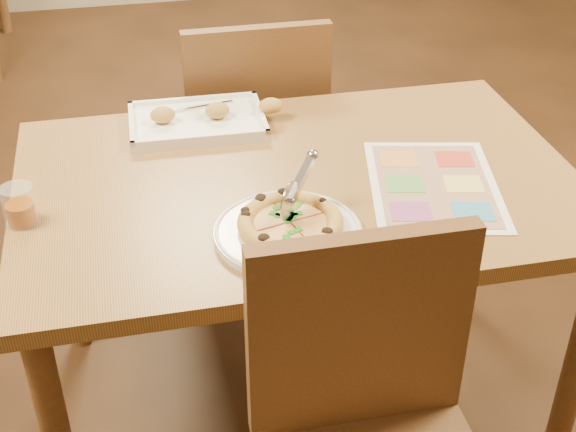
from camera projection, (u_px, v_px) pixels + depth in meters
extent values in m
plane|color=#351E0E|center=(296.00, 396.00, 2.26)|extent=(7.00, 7.00, 0.00)
cube|color=olive|center=(298.00, 184.00, 1.88)|extent=(1.30, 0.85, 0.04)
cylinder|color=brown|center=(65.00, 251.00, 2.27)|extent=(0.06, 0.06, 0.68)
cylinder|color=brown|center=(576.00, 366.00, 1.88)|extent=(0.06, 0.06, 0.68)
cylinder|color=brown|center=(457.00, 203.00, 2.48)|extent=(0.06, 0.06, 0.68)
cube|color=brown|center=(359.00, 336.00, 1.47)|extent=(0.42, 0.04, 0.45)
cube|color=brown|center=(249.00, 141.00, 2.58)|extent=(0.42, 0.42, 0.04)
cube|color=brown|center=(259.00, 102.00, 2.31)|extent=(0.42, 0.04, 0.45)
cylinder|color=silver|center=(288.00, 233.00, 1.66)|extent=(0.40, 0.40, 0.02)
cylinder|color=gold|center=(290.00, 226.00, 1.66)|extent=(0.22, 0.22, 0.01)
cylinder|color=#DCC078|center=(290.00, 223.00, 1.65)|extent=(0.18, 0.18, 0.01)
torus|color=gold|center=(290.00, 223.00, 1.65)|extent=(0.22, 0.22, 0.03)
cylinder|color=silver|center=(289.00, 201.00, 1.64)|extent=(0.05, 0.07, 0.09)
cube|color=silver|center=(301.00, 178.00, 1.67)|extent=(0.09, 0.11, 0.06)
cube|color=white|center=(197.00, 123.00, 2.07)|extent=(0.35, 0.25, 0.02)
cube|color=silver|center=(197.00, 119.00, 2.07)|extent=(0.17, 0.04, 0.00)
ellipsoid|color=#C48E46|center=(163.00, 115.00, 2.04)|extent=(0.06, 0.05, 0.04)
ellipsoid|color=#C48E46|center=(217.00, 110.00, 2.06)|extent=(0.06, 0.05, 0.04)
ellipsoid|color=#C48E46|center=(271.00, 106.00, 2.09)|extent=(0.06, 0.05, 0.04)
cylinder|color=#8E400A|center=(21.00, 213.00, 1.69)|extent=(0.06, 0.06, 0.05)
cylinder|color=white|center=(19.00, 205.00, 1.68)|extent=(0.07, 0.07, 0.09)
cube|color=white|center=(434.00, 185.00, 1.83)|extent=(0.37, 0.46, 0.00)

